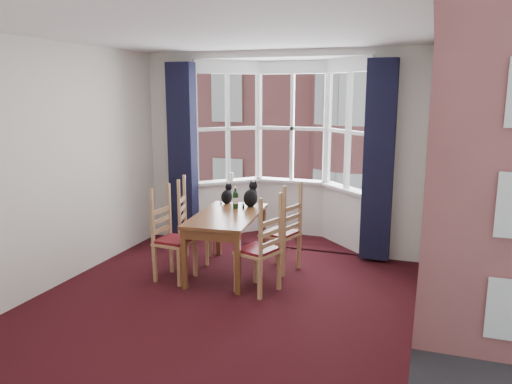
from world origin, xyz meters
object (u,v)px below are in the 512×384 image
at_px(dining_table, 227,222).
at_px(chair_left_near, 168,241).
at_px(chair_left_far, 189,227).
at_px(candle_tall, 232,177).
at_px(chair_right_near, 264,253).
at_px(wine_bottle, 235,199).
at_px(chair_right_far, 286,235).
at_px(cat_left, 227,196).
at_px(cat_right, 251,197).

bearing_deg(dining_table, chair_left_near, -145.05).
bearing_deg(chair_left_near, chair_left_far, 94.19).
bearing_deg(candle_tall, chair_left_far, -92.66).
height_order(chair_left_far, chair_right_near, same).
height_order(dining_table, candle_tall, candle_tall).
bearing_deg(wine_bottle, chair_right_far, -3.24).
distance_m(dining_table, chair_right_far, 0.76).
distance_m(cat_left, cat_right, 0.37).
xyz_separation_m(cat_right, candle_tall, (-0.72, 1.10, 0.05)).
xyz_separation_m(chair_left_far, chair_right_near, (1.29, -0.70, 0.00)).
xyz_separation_m(cat_left, candle_tall, (-0.35, 1.03, 0.07)).
bearing_deg(chair_right_near, cat_right, 117.74).
xyz_separation_m(chair_left_near, chair_left_far, (-0.05, 0.65, 0.00)).
distance_m(dining_table, candle_tall, 1.72).
xyz_separation_m(chair_right_near, chair_right_far, (0.04, 0.74, 0.00)).
relative_size(chair_left_far, candle_tall, 7.07).
distance_m(chair_left_far, candle_tall, 1.43).
bearing_deg(chair_left_near, chair_right_near, -2.32).
distance_m(chair_left_far, cat_left, 0.65).
bearing_deg(chair_left_far, chair_left_near, -85.81).
xyz_separation_m(chair_right_near, cat_right, (-0.51, 0.96, 0.41)).
bearing_deg(dining_table, chair_right_far, 21.90).
height_order(dining_table, chair_left_near, chair_left_near).
distance_m(chair_left_near, chair_right_near, 1.24).
xyz_separation_m(chair_right_near, cat_left, (-0.87, 1.02, 0.39)).
distance_m(cat_left, candle_tall, 1.09).
bearing_deg(chair_right_far, wine_bottle, 176.76).
bearing_deg(chair_left_near, cat_right, 51.19).
distance_m(chair_left_near, wine_bottle, 1.02).
bearing_deg(wine_bottle, chair_left_near, -128.72).
distance_m(chair_left_near, cat_right, 1.24).
relative_size(chair_left_far, wine_bottle, 3.24).
relative_size(cat_right, candle_tall, 2.66).
relative_size(cat_left, candle_tall, 2.16).
bearing_deg(chair_right_near, candle_tall, 120.75).
distance_m(cat_left, wine_bottle, 0.33).
relative_size(chair_left_near, chair_right_far, 1.00).
bearing_deg(dining_table, candle_tall, 110.01).
relative_size(chair_right_near, candle_tall, 7.07).
bearing_deg(candle_tall, chair_right_near, -59.25).
bearing_deg(chair_left_far, chair_right_near, -28.61).
bearing_deg(chair_right_far, chair_right_near, -93.22).
distance_m(chair_left_near, candle_tall, 2.06).
height_order(chair_left_far, wine_bottle, wine_bottle).
bearing_deg(wine_bottle, cat_left, 132.00).
height_order(chair_right_far, cat_left, cat_left).
xyz_separation_m(chair_left_near, wine_bottle, (0.59, 0.73, 0.41)).
bearing_deg(chair_left_near, candle_tall, 89.56).
relative_size(chair_right_far, wine_bottle, 3.24).
bearing_deg(cat_right, chair_right_far, -21.89).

